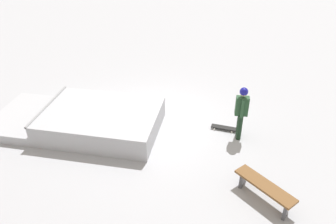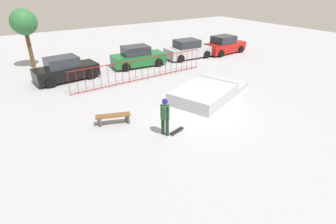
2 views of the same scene
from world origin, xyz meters
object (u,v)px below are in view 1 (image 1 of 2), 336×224
Objects in this scene: skate_ramp at (88,120)px; skateboard at (224,127)px; park_bench at (264,188)px; skater at (242,109)px.

skateboard is at bearing -170.01° from skate_ramp.
skateboard is 3.08m from park_bench.
skate_ramp is at bearing -178.11° from skater.
skateboard is (0.55, -0.13, -0.93)m from skater.
skate_ramp is 3.46× the size of skater.
skater is 1.05× the size of park_bench.
skateboard is (-3.75, -2.26, -0.24)m from skate_ramp.
skate_ramp is at bearing -163.83° from skateboard.
skate_ramp is 5.81m from park_bench.
skater is (-4.30, -2.13, 0.69)m from skate_ramp.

